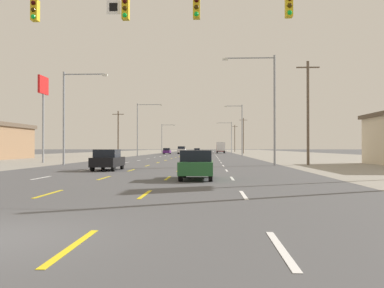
{
  "coord_description": "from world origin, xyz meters",
  "views": [
    {
      "loc": [
        4.09,
        -7.19,
        1.68
      ],
      "look_at": [
        0.05,
        79.85,
        2.44
      ],
      "focal_mm": 37.48,
      "sensor_mm": 36.0,
      "label": 1
    }
  ],
  "objects_px": {
    "hatchback_inner_right_nearest": "(196,165)",
    "pole_sign_left_row_1": "(43,96)",
    "box_truck_far_right_farther": "(221,147)",
    "streetlight_left_row_1": "(140,125)",
    "streetlight_right_row_2": "(230,135)",
    "streetlight_right_row_0": "(269,101)",
    "suv_inner_left_midfar": "(182,150)",
    "sedan_center_turn_far": "(197,151)",
    "streetlight_right_row_1": "(240,127)",
    "streetlight_left_row_0": "(69,110)",
    "hatchback_inner_left_near": "(108,160)",
    "hatchback_far_left_mid": "(167,151)",
    "streetlight_left_row_2": "(163,136)"
  },
  "relations": [
    {
      "from": "sedan_center_turn_far",
      "to": "box_truck_far_right_farther",
      "type": "bearing_deg",
      "value": 2.66
    },
    {
      "from": "hatchback_far_left_mid",
      "to": "box_truck_far_right_farther",
      "type": "distance_m",
      "value": 23.04
    },
    {
      "from": "streetlight_left_row_0",
      "to": "box_truck_far_right_farther",
      "type": "bearing_deg",
      "value": 78.09
    },
    {
      "from": "streetlight_left_row_0",
      "to": "suv_inner_left_midfar",
      "type": "bearing_deg",
      "value": 84.77
    },
    {
      "from": "hatchback_far_left_mid",
      "to": "streetlight_left_row_2",
      "type": "distance_m",
      "value": 18.19
    },
    {
      "from": "hatchback_inner_right_nearest",
      "to": "pole_sign_left_row_1",
      "type": "bearing_deg",
      "value": 128.49
    },
    {
      "from": "box_truck_far_right_farther",
      "to": "streetlight_left_row_1",
      "type": "bearing_deg",
      "value": -112.57
    },
    {
      "from": "sedan_center_turn_far",
      "to": "pole_sign_left_row_1",
      "type": "relative_size",
      "value": 0.47
    },
    {
      "from": "hatchback_inner_left_near",
      "to": "streetlight_left_row_0",
      "type": "relative_size",
      "value": 0.43
    },
    {
      "from": "hatchback_inner_right_nearest",
      "to": "hatchback_inner_left_near",
      "type": "bearing_deg",
      "value": 130.35
    },
    {
      "from": "streetlight_left_row_1",
      "to": "hatchback_inner_right_nearest",
      "type": "bearing_deg",
      "value": -77.02
    },
    {
      "from": "pole_sign_left_row_1",
      "to": "streetlight_right_row_1",
      "type": "xyz_separation_m",
      "value": [
        24.25,
        33.89,
        -1.74
      ]
    },
    {
      "from": "sedan_center_turn_far",
      "to": "streetlight_right_row_1",
      "type": "distance_m",
      "value": 41.21
    },
    {
      "from": "box_truck_far_right_farther",
      "to": "streetlight_left_row_1",
      "type": "distance_m",
      "value": 43.6
    },
    {
      "from": "streetlight_right_row_2",
      "to": "streetlight_right_row_0",
      "type": "bearing_deg",
      "value": -90.03
    },
    {
      "from": "streetlight_left_row_1",
      "to": "streetlight_left_row_2",
      "type": "bearing_deg",
      "value": 90.13
    },
    {
      "from": "hatchback_inner_right_nearest",
      "to": "streetlight_right_row_2",
      "type": "xyz_separation_m",
      "value": [
        6.31,
        95.32,
        4.56
      ]
    },
    {
      "from": "suv_inner_left_midfar",
      "to": "streetlight_right_row_2",
      "type": "xyz_separation_m",
      "value": [
        13.18,
        11.18,
        4.31
      ]
    },
    {
      "from": "streetlight_left_row_0",
      "to": "hatchback_inner_left_near",
      "type": "bearing_deg",
      "value": -55.72
    },
    {
      "from": "streetlight_left_row_2",
      "to": "streetlight_right_row_0",
      "type": "bearing_deg",
      "value": -76.12
    },
    {
      "from": "hatchback_far_left_mid",
      "to": "sedan_center_turn_far",
      "type": "xyz_separation_m",
      "value": [
        6.92,
        18.09,
        -0.03
      ]
    },
    {
      "from": "hatchback_inner_left_near",
      "to": "sedan_center_turn_far",
      "type": "distance_m",
      "value": 88.03
    },
    {
      "from": "hatchback_inner_left_near",
      "to": "streetlight_right_row_0",
      "type": "relative_size",
      "value": 0.37
    },
    {
      "from": "hatchback_inner_right_nearest",
      "to": "pole_sign_left_row_1",
      "type": "relative_size",
      "value": 0.41
    },
    {
      "from": "suv_inner_left_midfar",
      "to": "box_truck_far_right_farther",
      "type": "bearing_deg",
      "value": 48.98
    },
    {
      "from": "streetlight_left_row_1",
      "to": "streetlight_left_row_2",
      "type": "height_order",
      "value": "streetlight_left_row_1"
    },
    {
      "from": "hatchback_inner_left_near",
      "to": "streetlight_left_row_0",
      "type": "bearing_deg",
      "value": 124.28
    },
    {
      "from": "streetlight_right_row_0",
      "to": "streetlight_left_row_1",
      "type": "xyz_separation_m",
      "value": [
        -19.24,
        39.11,
        -0.09
      ]
    },
    {
      "from": "hatchback_far_left_mid",
      "to": "streetlight_left_row_0",
      "type": "xyz_separation_m",
      "value": [
        -2.9,
        -60.77,
        4.52
      ]
    },
    {
      "from": "pole_sign_left_row_1",
      "to": "streetlight_right_row_2",
      "type": "distance_m",
      "value": 76.89
    },
    {
      "from": "hatchback_inner_left_near",
      "to": "streetlight_right_row_0",
      "type": "distance_m",
      "value": 16.8
    },
    {
      "from": "streetlight_right_row_0",
      "to": "box_truck_far_right_farther",
      "type": "bearing_deg",
      "value": 91.87
    },
    {
      "from": "streetlight_left_row_2",
      "to": "hatchback_inner_right_nearest",
      "type": "bearing_deg",
      "value": -82.21
    },
    {
      "from": "hatchback_inner_left_near",
      "to": "streetlight_right_row_2",
      "type": "distance_m",
      "value": 88.41
    },
    {
      "from": "sedan_center_turn_far",
      "to": "streetlight_right_row_0",
      "type": "xyz_separation_m",
      "value": [
        9.46,
        -78.86,
        5.36
      ]
    },
    {
      "from": "hatchback_inner_left_near",
      "to": "streetlight_right_row_1",
      "type": "relative_size",
      "value": 0.39
    },
    {
      "from": "hatchback_inner_left_near",
      "to": "streetlight_right_row_1",
      "type": "bearing_deg",
      "value": 74.57
    },
    {
      "from": "pole_sign_left_row_1",
      "to": "sedan_center_turn_far",
      "type": "bearing_deg",
      "value": 78.81
    },
    {
      "from": "hatchback_inner_right_nearest",
      "to": "streetlight_left_row_2",
      "type": "xyz_separation_m",
      "value": [
        -13.05,
        95.32,
        4.22
      ]
    },
    {
      "from": "hatchback_far_left_mid",
      "to": "streetlight_right_row_1",
      "type": "relative_size",
      "value": 0.39
    },
    {
      "from": "suv_inner_left_midfar",
      "to": "streetlight_right_row_2",
      "type": "height_order",
      "value": "streetlight_right_row_2"
    },
    {
      "from": "suv_inner_left_midfar",
      "to": "streetlight_left_row_1",
      "type": "bearing_deg",
      "value": -102.3
    },
    {
      "from": "streetlight_right_row_2",
      "to": "streetlight_right_row_1",
      "type": "bearing_deg",
      "value": -89.74
    },
    {
      "from": "streetlight_left_row_2",
      "to": "hatchback_far_left_mid",
      "type": "bearing_deg",
      "value": -80.43
    },
    {
      "from": "sedan_center_turn_far",
      "to": "box_truck_far_right_farther",
      "type": "xyz_separation_m",
      "value": [
        6.88,
        0.32,
        1.08
      ]
    },
    {
      "from": "hatchback_inner_right_nearest",
      "to": "sedan_center_turn_far",
      "type": "bearing_deg",
      "value": 91.9
    },
    {
      "from": "suv_inner_left_midfar",
      "to": "streetlight_right_row_0",
      "type": "bearing_deg",
      "value": -78.9
    },
    {
      "from": "hatchback_inner_left_near",
      "to": "streetlight_right_row_2",
      "type": "bearing_deg",
      "value": 81.45
    },
    {
      "from": "sedan_center_turn_far",
      "to": "streetlight_right_row_0",
      "type": "relative_size",
      "value": 0.43
    },
    {
      "from": "hatchback_inner_right_nearest",
      "to": "pole_sign_left_row_1",
      "type": "xyz_separation_m",
      "value": [
        -17.76,
        22.33,
        6.62
      ]
    }
  ]
}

